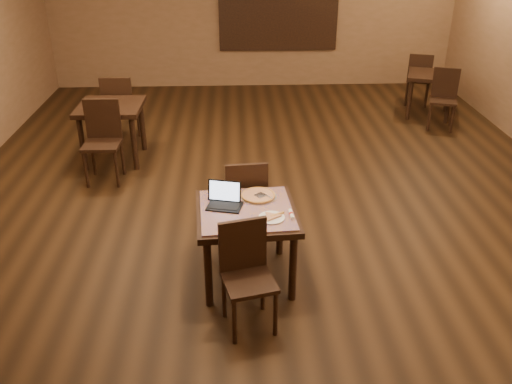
{
  "coord_description": "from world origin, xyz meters",
  "views": [
    {
      "loc": [
        -0.42,
        -6.04,
        3.18
      ],
      "look_at": [
        -0.22,
        -1.51,
        0.85
      ],
      "focal_mm": 38.0,
      "sensor_mm": 36.0,
      "label": 1
    }
  ],
  "objects_px": {
    "laptop": "(225,199)",
    "other_table_b": "(111,114)",
    "tiled_table": "(246,219)",
    "other_table_a_chair_far": "(419,76)",
    "chair_main_far": "(246,198)",
    "other_table_a": "(431,81)",
    "other_table_a_chair_near": "(444,95)",
    "other_table_b_chair_far": "(120,106)",
    "other_table_b_chair_near": "(103,136)",
    "chair_main_near": "(246,269)",
    "pizza_pan": "(258,196)"
  },
  "relations": [
    {
      "from": "other_table_a_chair_near",
      "to": "other_table_b_chair_near",
      "type": "height_order",
      "value": "other_table_b_chair_near"
    },
    {
      "from": "laptop",
      "to": "other_table_b_chair_far",
      "type": "xyz_separation_m",
      "value": [
        -1.62,
        3.48,
        -0.22
      ]
    },
    {
      "from": "other_table_a_chair_near",
      "to": "other_table_b_chair_near",
      "type": "relative_size",
      "value": 0.91
    },
    {
      "from": "tiled_table",
      "to": "other_table_a",
      "type": "relative_size",
      "value": 0.97
    },
    {
      "from": "chair_main_far",
      "to": "pizza_pan",
      "type": "distance_m",
      "value": 0.44
    },
    {
      "from": "other_table_a",
      "to": "other_table_a_chair_far",
      "type": "distance_m",
      "value": 0.57
    },
    {
      "from": "laptop",
      "to": "pizza_pan",
      "type": "height_order",
      "value": "laptop"
    },
    {
      "from": "chair_main_near",
      "to": "chair_main_far",
      "type": "bearing_deg",
      "value": 74.38
    },
    {
      "from": "other_table_a_chair_near",
      "to": "other_table_b_chair_near",
      "type": "distance_m",
      "value": 5.45
    },
    {
      "from": "other_table_a_chair_far",
      "to": "other_table_b",
      "type": "relative_size",
      "value": 1.08
    },
    {
      "from": "laptop",
      "to": "other_table_b_chair_far",
      "type": "bearing_deg",
      "value": 128.63
    },
    {
      "from": "other_table_a",
      "to": "chair_main_far",
      "type": "bearing_deg",
      "value": -110.42
    },
    {
      "from": "tiled_table",
      "to": "other_table_b",
      "type": "relative_size",
      "value": 1.1
    },
    {
      "from": "laptop",
      "to": "other_table_b",
      "type": "relative_size",
      "value": 0.4
    },
    {
      "from": "pizza_pan",
      "to": "other_table_b_chair_far",
      "type": "bearing_deg",
      "value": 120.1
    },
    {
      "from": "other_table_a",
      "to": "other_table_b",
      "type": "distance_m",
      "value": 5.41
    },
    {
      "from": "other_table_a_chair_near",
      "to": "pizza_pan",
      "type": "bearing_deg",
      "value": -111.06
    },
    {
      "from": "tiled_table",
      "to": "other_table_a_chair_far",
      "type": "bearing_deg",
      "value": 53.84
    },
    {
      "from": "chair_main_near",
      "to": "chair_main_far",
      "type": "xyz_separation_m",
      "value": [
        0.03,
        1.23,
        0.02
      ]
    },
    {
      "from": "other_table_b_chair_near",
      "to": "chair_main_near",
      "type": "bearing_deg",
      "value": -57.84
    },
    {
      "from": "chair_main_far",
      "to": "pizza_pan",
      "type": "bearing_deg",
      "value": 101.24
    },
    {
      "from": "pizza_pan",
      "to": "other_table_b_chair_near",
      "type": "xyz_separation_m",
      "value": [
        -1.93,
        2.1,
        -0.17
      ]
    },
    {
      "from": "other_table_a",
      "to": "other_table_a_chair_far",
      "type": "height_order",
      "value": "other_table_a_chair_far"
    },
    {
      "from": "other_table_a_chair_near",
      "to": "other_table_b_chair_far",
      "type": "xyz_separation_m",
      "value": [
        -5.16,
        -0.52,
        0.06
      ]
    },
    {
      "from": "other_table_b",
      "to": "other_table_a",
      "type": "bearing_deg",
      "value": 19.32
    },
    {
      "from": "other_table_a_chair_far",
      "to": "other_table_b_chair_far",
      "type": "height_order",
      "value": "other_table_b_chair_far"
    },
    {
      "from": "other_table_a",
      "to": "other_table_b",
      "type": "height_order",
      "value": "other_table_b"
    },
    {
      "from": "chair_main_far",
      "to": "other_table_a_chair_far",
      "type": "relative_size",
      "value": 1.02
    },
    {
      "from": "other_table_a_chair_near",
      "to": "other_table_b_chair_far",
      "type": "distance_m",
      "value": 5.19
    },
    {
      "from": "tiled_table",
      "to": "other_table_a_chair_far",
      "type": "xyz_separation_m",
      "value": [
        3.29,
        5.23,
        -0.12
      ]
    },
    {
      "from": "chair_main_near",
      "to": "chair_main_far",
      "type": "distance_m",
      "value": 1.23
    },
    {
      "from": "tiled_table",
      "to": "other_table_a_chair_near",
      "type": "xyz_separation_m",
      "value": [
        3.35,
        4.1,
        -0.12
      ]
    },
    {
      "from": "other_table_b",
      "to": "other_table_b_chair_near",
      "type": "relative_size",
      "value": 0.84
    },
    {
      "from": "other_table_a",
      "to": "other_table_b",
      "type": "xyz_separation_m",
      "value": [
        -5.13,
        -1.7,
        0.06
      ]
    },
    {
      "from": "other_table_a_chair_far",
      "to": "other_table_b_chair_near",
      "type": "relative_size",
      "value": 0.91
    },
    {
      "from": "tiled_table",
      "to": "other_table_b",
      "type": "bearing_deg",
      "value": 117.53
    },
    {
      "from": "chair_main_far",
      "to": "other_table_b_chair_far",
      "type": "distance_m",
      "value": 3.48
    },
    {
      "from": "chair_main_far",
      "to": "other_table_a",
      "type": "bearing_deg",
      "value": -134.66
    },
    {
      "from": "tiled_table",
      "to": "other_table_b",
      "type": "height_order",
      "value": "other_table_b"
    },
    {
      "from": "other_table_a_chair_far",
      "to": "other_table_b",
      "type": "height_order",
      "value": "other_table_a_chair_far"
    },
    {
      "from": "laptop",
      "to": "other_table_a",
      "type": "distance_m",
      "value": 5.77
    },
    {
      "from": "pizza_pan",
      "to": "other_table_a",
      "type": "xyz_separation_m",
      "value": [
        3.2,
        4.43,
        -0.15
      ]
    },
    {
      "from": "laptop",
      "to": "other_table_a",
      "type": "xyz_separation_m",
      "value": [
        3.52,
        4.57,
        -0.2
      ]
    },
    {
      "from": "chair_main_near",
      "to": "other_table_b",
      "type": "distance_m",
      "value": 4.01
    },
    {
      "from": "chair_main_near",
      "to": "other_table_b_chair_far",
      "type": "bearing_deg",
      "value": 98.87
    },
    {
      "from": "chair_main_far",
      "to": "other_table_a_chair_near",
      "type": "xyz_separation_m",
      "value": [
        3.34,
        3.49,
        -0.01
      ]
    },
    {
      "from": "chair_main_near",
      "to": "other_table_a_chair_far",
      "type": "xyz_separation_m",
      "value": [
        3.31,
        5.85,
        0.01
      ]
    },
    {
      "from": "chair_main_near",
      "to": "other_table_b_chair_far",
      "type": "distance_m",
      "value": 4.57
    },
    {
      "from": "tiled_table",
      "to": "other_table_a_chair_near",
      "type": "relative_size",
      "value": 1.02
    },
    {
      "from": "other_table_a_chair_near",
      "to": "other_table_a_chair_far",
      "type": "relative_size",
      "value": 1.0
    }
  ]
}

